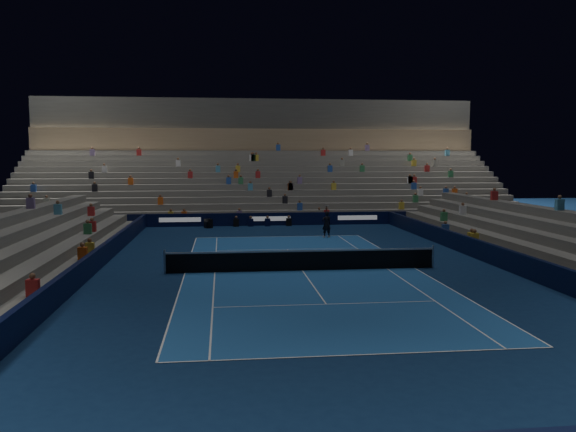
# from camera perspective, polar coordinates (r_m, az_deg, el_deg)

# --- Properties ---
(ground) EXTENTS (90.00, 90.00, 0.00)m
(ground) POSITION_cam_1_polar(r_m,az_deg,el_deg) (27.61, 1.41, -5.38)
(ground) COLOR #0B2145
(ground) RESTS_ON ground
(court_surface) EXTENTS (10.97, 23.77, 0.01)m
(court_surface) POSITION_cam_1_polar(r_m,az_deg,el_deg) (27.61, 1.41, -5.37)
(court_surface) COLOR #1B5198
(court_surface) RESTS_ON ground
(sponsor_barrier_far) EXTENTS (44.00, 0.25, 1.00)m
(sponsor_barrier_far) POSITION_cam_1_polar(r_m,az_deg,el_deg) (45.74, -1.77, -0.31)
(sponsor_barrier_far) COLOR black
(sponsor_barrier_far) RESTS_ON ground
(sponsor_barrier_east) EXTENTS (0.25, 37.00, 1.00)m
(sponsor_barrier_east) POSITION_cam_1_polar(r_m,az_deg,el_deg) (30.39, 19.88, -3.74)
(sponsor_barrier_east) COLOR black
(sponsor_barrier_east) RESTS_ON ground
(sponsor_barrier_west) EXTENTS (0.25, 37.00, 1.00)m
(sponsor_barrier_west) POSITION_cam_1_polar(r_m,az_deg,el_deg) (27.91, -18.79, -4.52)
(sponsor_barrier_west) COLOR black
(sponsor_barrier_west) RESTS_ON ground
(grandstand_main) EXTENTS (44.00, 15.20, 11.20)m
(grandstand_main) POSITION_cam_1_polar(r_m,az_deg,el_deg) (54.89, -2.58, 3.72)
(grandstand_main) COLOR slate
(grandstand_main) RESTS_ON ground
(grandstand_east) EXTENTS (5.00, 37.00, 2.50)m
(grandstand_east) POSITION_cam_1_polar(r_m,az_deg,el_deg) (32.01, 25.49, -2.74)
(grandstand_east) COLOR #63635E
(grandstand_east) RESTS_ON ground
(grandstand_west) EXTENTS (5.00, 37.00, 2.50)m
(grandstand_west) POSITION_cam_1_polar(r_m,az_deg,el_deg) (28.79, -25.58, -3.64)
(grandstand_west) COLOR slate
(grandstand_west) RESTS_ON ground
(tennis_net) EXTENTS (12.90, 0.10, 1.10)m
(tennis_net) POSITION_cam_1_polar(r_m,az_deg,el_deg) (27.52, 1.41, -4.35)
(tennis_net) COLOR #B2B2B7
(tennis_net) RESTS_ON ground
(tennis_player) EXTENTS (0.74, 0.58, 1.77)m
(tennis_player) POSITION_cam_1_polar(r_m,az_deg,el_deg) (38.87, 3.80, -0.82)
(tennis_player) COLOR black
(tennis_player) RESTS_ON ground
(broadcast_camera) EXTENTS (0.70, 1.06, 0.68)m
(broadcast_camera) POSITION_cam_1_polar(r_m,az_deg,el_deg) (44.51, -7.82, -0.72)
(broadcast_camera) COLOR black
(broadcast_camera) RESTS_ON ground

